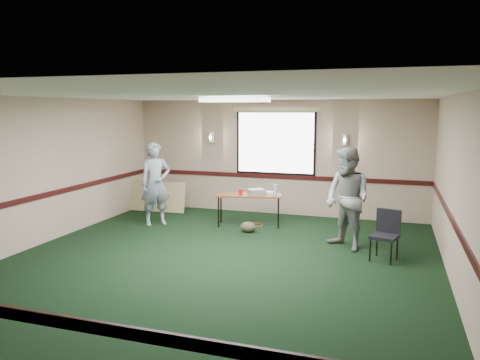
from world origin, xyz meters
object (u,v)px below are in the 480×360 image
(conference_chair, at_px, (386,231))
(person_right, at_px, (347,199))
(person_left, at_px, (156,184))
(folding_table, at_px, (249,197))
(projector, at_px, (256,192))

(conference_chair, height_order, person_right, person_right)
(person_left, bearing_deg, folding_table, -28.23)
(conference_chair, bearing_deg, person_left, -175.31)
(folding_table, xyz_separation_m, person_right, (2.15, -1.08, 0.28))
(conference_chair, height_order, person_left, person_left)
(folding_table, height_order, conference_chair, conference_chair)
(projector, bearing_deg, person_right, -67.91)
(person_left, xyz_separation_m, person_right, (4.10, -0.56, 0.02))
(projector, bearing_deg, conference_chair, -68.05)
(person_left, relative_size, person_right, 0.98)
(person_left, bearing_deg, person_right, -50.97)
(projector, relative_size, conference_chair, 0.39)
(person_right, bearing_deg, conference_chair, 9.68)
(projector, bearing_deg, folding_table, 168.40)
(projector, xyz_separation_m, person_right, (2.01, -1.15, 0.17))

